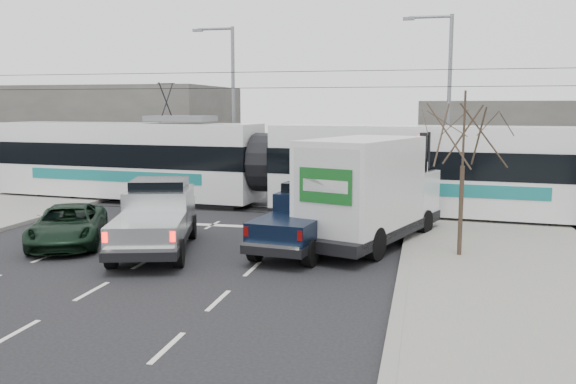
% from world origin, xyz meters
% --- Properties ---
extents(ground, '(120.00, 120.00, 0.00)m').
position_xyz_m(ground, '(0.00, 0.00, 0.00)').
color(ground, black).
rests_on(ground, ground).
extents(sidewalk_right, '(6.00, 60.00, 0.15)m').
position_xyz_m(sidewalk_right, '(9.00, 0.00, 0.07)').
color(sidewalk_right, gray).
rests_on(sidewalk_right, ground).
extents(rails, '(60.00, 1.60, 0.03)m').
position_xyz_m(rails, '(0.00, 10.00, 0.01)').
color(rails, '#33302D').
rests_on(rails, ground).
extents(building_left, '(14.00, 10.00, 6.00)m').
position_xyz_m(building_left, '(-14.00, 22.00, 3.00)').
color(building_left, slate).
rests_on(building_left, ground).
extents(building_right, '(12.00, 10.00, 5.00)m').
position_xyz_m(building_right, '(12.00, 24.00, 2.50)').
color(building_right, slate).
rests_on(building_right, ground).
extents(bare_tree, '(2.40, 2.40, 5.00)m').
position_xyz_m(bare_tree, '(7.60, 2.50, 3.79)').
color(bare_tree, '#47382B').
rests_on(bare_tree, ground).
extents(traffic_signal, '(0.44, 0.44, 3.60)m').
position_xyz_m(traffic_signal, '(6.47, 6.50, 2.74)').
color(traffic_signal, black).
rests_on(traffic_signal, ground).
extents(street_lamp_near, '(2.38, 0.25, 9.00)m').
position_xyz_m(street_lamp_near, '(7.31, 14.00, 5.11)').
color(street_lamp_near, slate).
rests_on(street_lamp_near, ground).
extents(street_lamp_far, '(2.38, 0.25, 9.00)m').
position_xyz_m(street_lamp_far, '(-4.19, 16.00, 5.11)').
color(street_lamp_far, slate).
rests_on(street_lamp_far, ground).
extents(catenary, '(60.00, 0.20, 7.00)m').
position_xyz_m(catenary, '(0.00, 10.00, 3.88)').
color(catenary, black).
rests_on(catenary, ground).
extents(tram, '(28.41, 5.77, 5.77)m').
position_xyz_m(tram, '(-0.72, 10.52, 2.05)').
color(tram, white).
rests_on(tram, ground).
extents(silver_pickup, '(3.73, 6.49, 2.23)m').
position_xyz_m(silver_pickup, '(-2.05, 1.69, 1.11)').
color(silver_pickup, black).
rests_on(silver_pickup, ground).
extents(box_truck, '(4.78, 7.71, 3.65)m').
position_xyz_m(box_truck, '(4.69, 3.96, 1.80)').
color(box_truck, black).
rests_on(box_truck, ground).
extents(navy_pickup, '(2.63, 5.39, 2.18)m').
position_xyz_m(navy_pickup, '(2.70, 2.69, 1.07)').
color(navy_pickup, black).
rests_on(navy_pickup, ground).
extents(green_car, '(3.97, 5.29, 1.34)m').
position_xyz_m(green_car, '(-5.31, 1.66, 0.67)').
color(green_car, black).
rests_on(green_car, ground).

